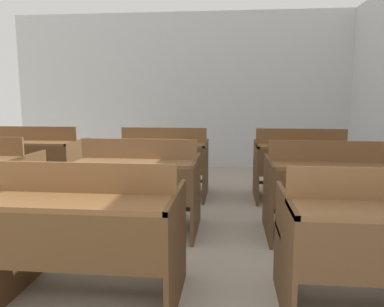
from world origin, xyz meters
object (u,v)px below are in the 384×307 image
at_px(bench_front_center, 90,231).
at_px(bench_front_right, 381,241).
at_px(bench_second_right, 328,188).
at_px(bench_third_right, 300,163).
at_px(bench_third_left, 39,158).
at_px(bench_second_center, 140,184).
at_px(bench_third_center, 164,161).

distance_m(bench_front_center, bench_front_right, 1.69).
relative_size(bench_second_right, bench_third_right, 1.00).
bearing_deg(bench_third_left, bench_second_center, -37.44).
height_order(bench_second_right, bench_third_left, same).
bearing_deg(bench_second_right, bench_third_right, 91.25).
bearing_deg(bench_front_right, bench_second_center, 143.57).
height_order(bench_second_right, bench_third_center, same).
distance_m(bench_front_right, bench_second_right, 1.26).
relative_size(bench_front_center, bench_third_center, 1.00).
xyz_separation_m(bench_front_center, bench_second_center, (0.00, 1.25, 0.00)).
relative_size(bench_second_center, bench_third_center, 1.00).
height_order(bench_second_right, bench_third_right, same).
xyz_separation_m(bench_front_center, bench_third_center, (0.01, 2.51, 0.00)).
height_order(bench_front_center, bench_front_right, same).
distance_m(bench_front_right, bench_third_center, 3.01).
relative_size(bench_second_center, bench_third_left, 1.00).
height_order(bench_front_center, bench_third_center, same).
xyz_separation_m(bench_front_center, bench_front_right, (1.69, 0.01, 0.00)).
xyz_separation_m(bench_second_center, bench_third_left, (-1.67, 1.28, 0.00)).
relative_size(bench_front_right, bench_third_left, 1.00).
distance_m(bench_front_center, bench_third_left, 3.03).
height_order(bench_third_left, bench_third_center, same).
height_order(bench_second_center, bench_third_right, same).
xyz_separation_m(bench_front_center, bench_second_right, (1.71, 1.26, 0.00)).
bearing_deg(bench_front_right, bench_third_center, 123.79).
distance_m(bench_second_center, bench_third_left, 2.10).
bearing_deg(bench_second_center, bench_third_left, 142.56).
bearing_deg(bench_third_center, bench_front_right, -56.21).
bearing_deg(bench_second_right, bench_front_center, -143.57).
bearing_deg(bench_third_center, bench_third_right, 0.11).
relative_size(bench_front_center, bench_third_left, 1.00).
bearing_deg(bench_third_center, bench_third_left, 179.50).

